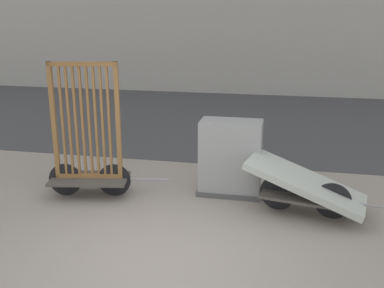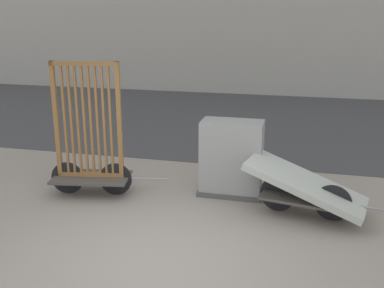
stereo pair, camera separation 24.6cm
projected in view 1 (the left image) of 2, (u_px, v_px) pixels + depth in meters
The scene contains 5 objects.
ground_plane at pixel (163, 261), 5.54m from camera, with size 60.00×60.00×0.00m, color gray.
road_strip at pixel (235, 119), 12.95m from camera, with size 56.00×8.25×0.01m.
bike_cart_with_bedframe at pixel (88, 151), 7.33m from camera, with size 2.00×0.91×2.22m.
bike_cart_with_mattress at pixel (305, 186), 6.74m from camera, with size 2.25×1.18×0.83m.
utility_cabinet at pixel (230, 160), 7.47m from camera, with size 1.07×0.59×1.26m.
Camera 1 is at (1.36, -4.73, 2.95)m, focal length 42.00 mm.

